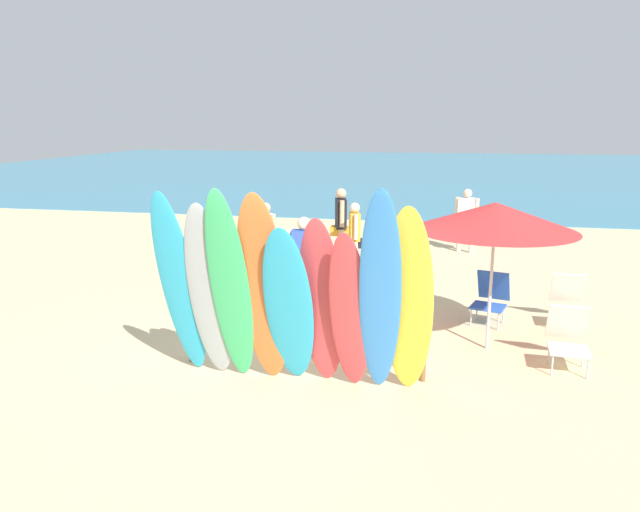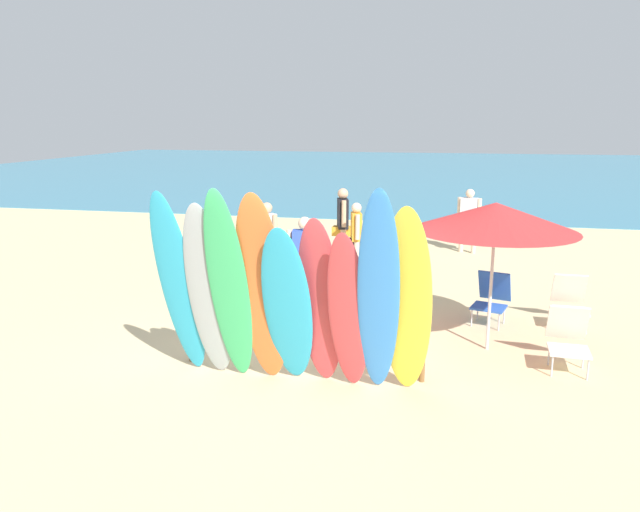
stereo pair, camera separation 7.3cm
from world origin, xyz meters
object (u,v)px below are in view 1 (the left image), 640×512
Objects in this scene: beachgoer_strolling at (304,257)px; surfboard_blue_7 at (380,298)px; beachgoer_midbeach at (354,234)px; beach_chair_striped at (569,299)px; beach_chair_blue at (568,335)px; surfboard_yellow_8 at (408,304)px; surfboard_green_2 at (230,290)px; beach_umbrella at (495,217)px; surfboard_teal_0 at (180,287)px; surfboard_teal_4 at (289,308)px; beachgoer_near_rack at (266,236)px; surfboard_orange_3 at (264,292)px; beachgoer_by_water at (466,216)px; surfboard_grey_1 at (210,294)px; surfboard_red_5 at (322,304)px; surfboard_rack at (302,333)px; beachgoer_photographing at (341,221)px; beach_chair_red at (491,296)px; surfboard_red_6 at (350,314)px.

surfboard_blue_7 is at bearing 108.55° from beachgoer_strolling.
beachgoer_midbeach is 1.86× the size of beach_chair_striped.
beachgoer_strolling is 4.24m from beach_chair_blue.
surfboard_blue_7 is 1.13× the size of surfboard_yellow_8.
beachgoer_strolling is (0.15, 3.12, -0.31)m from surfboard_green_2.
surfboard_blue_7 is 1.23× the size of beach_umbrella.
surfboard_teal_0 is 0.98× the size of surfboard_green_2.
surfboard_teal_4 is 5.15m from beachgoer_near_rack.
surfboard_orange_3 is (0.38, 0.06, -0.02)m from surfboard_green_2.
surfboard_orange_3 is 5.20m from beach_chair_striped.
surfboard_grey_1 is at bearing -91.74° from beachgoer_by_water.
beachgoer_by_water is at bearing 66.49° from surfboard_teal_0.
beach_chair_blue is (2.01, 1.40, -0.74)m from surfboard_yellow_8.
surfboard_red_5 is 2.75× the size of beach_chair_striped.
beach_chair_blue is (4.06, 1.53, -0.82)m from surfboard_green_2.
surfboard_yellow_8 is at bearing 27.86° from surfboard_blue_7.
surfboard_yellow_8 is 1.49× the size of beachgoer_strolling.
surfboard_rack is 1.87× the size of beachgoer_photographing.
surfboard_blue_7 is at bearing -142.58° from beach_chair_blue.
surfboard_grey_1 is 5.71m from beach_chair_striped.
beach_chair_red is 1.92m from beach_umbrella.
surfboard_teal_0 is 5.01m from beach_chair_blue.
surfboard_yellow_8 is 1.09× the size of beach_umbrella.
surfboard_green_2 is at bearing -16.54° from beachgoer_photographing.
surfboard_yellow_8 is at bearing 179.63° from beachgoer_midbeach.
surfboard_teal_4 reaches higher than beachgoer_strolling.
surfboard_teal_0 is at bearing -175.39° from surfboard_red_5.
surfboard_blue_7 is at bearing -1.58° from beachgoer_photographing.
surfboard_orange_3 is 4.04m from beach_chair_blue.
surfboard_red_5 is (1.05, 0.18, -0.17)m from surfboard_green_2.
surfboard_teal_4 is at bearing 165.87° from beachgoer_midbeach.
surfboard_grey_1 reaches higher than beachgoer_by_water.
surfboard_red_6 is 3.10m from beach_chair_blue.
surfboard_red_5 is at bearing 6.87° from surfboard_green_2.
beachgoer_photographing is 6.36m from beach_chair_blue.
beach_umbrella reaches higher than surfboard_red_6.
surfboard_green_2 is at bearing 159.02° from beachgoer_midbeach.
surfboard_green_2 is (0.28, -0.07, 0.09)m from surfboard_grey_1.
surfboard_yellow_8 reaches higher than surfboard_teal_4.
surfboard_blue_7 is 1.72× the size of beachgoer_near_rack.
surfboard_red_6 is 1.37× the size of beachgoer_near_rack.
beach_umbrella is (3.75, 1.90, 0.68)m from surfboard_teal_0.
beach_chair_red is at bearing 55.22° from surfboard_red_5.
beach_chair_striped is (1.19, 0.09, -0.00)m from beach_chair_red.
surfboard_rack is 3.90× the size of beach_chair_blue.
surfboard_red_6 is at bearing -41.79° from surfboard_rack.
beachgoer_by_water is (2.27, 8.32, -0.15)m from surfboard_teal_4.
surfboard_teal_0 is 1.65× the size of beachgoer_by_water.
beach_chair_red reaches higher than surfboard_rack.
beach_chair_red is at bearing 61.55° from surfboard_blue_7.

